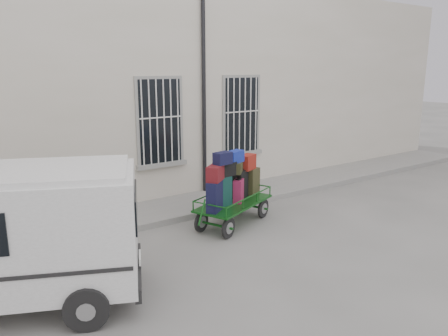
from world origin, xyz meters
TOP-DOWN VIEW (x-y plane):
  - ground at (0.00, 0.00)m, footprint 80.00×80.00m
  - building at (0.00, 5.50)m, footprint 24.00×5.15m
  - sidewalk at (0.00, 2.20)m, footprint 24.00×1.70m
  - luggage_cart at (0.19, 0.53)m, footprint 2.47×1.66m

SIDE VIEW (x-z plane):
  - ground at x=0.00m, z-range 0.00..0.00m
  - sidewalk at x=0.00m, z-range 0.00..0.15m
  - luggage_cart at x=0.19m, z-range 0.02..1.85m
  - building at x=0.00m, z-range 0.00..6.00m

